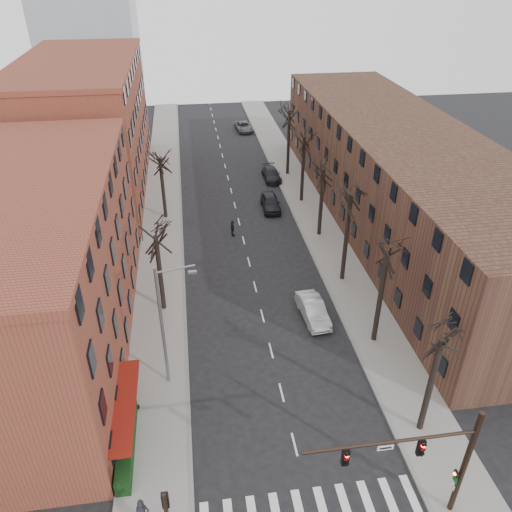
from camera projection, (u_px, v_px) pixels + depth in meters
name	position (u px, v px, depth m)	size (l,w,h in m)	color
ground	(311.00, 510.00, 25.45)	(160.00, 160.00, 0.00)	black
sidewalk_left	(162.00, 213.00, 53.93)	(4.00, 90.00, 0.15)	gray
sidewalk_right	(307.00, 204.00, 55.89)	(4.00, 90.00, 0.15)	gray
building_left_near	(27.00, 276.00, 32.99)	(12.00, 26.00, 12.00)	brown
building_left_far	(87.00, 128.00, 56.91)	(12.00, 28.00, 14.00)	brown
building_right	(398.00, 176.00, 50.08)	(12.00, 50.00, 10.00)	#4F3425
awning_left	(131.00, 435.00, 29.35)	(1.20, 7.00, 0.15)	maroon
hedge	(127.00, 442.00, 28.16)	(0.80, 6.00, 1.00)	#133713
tree_right_a	(419.00, 429.00, 29.75)	(5.20, 5.20, 10.00)	black
tree_right_b	(373.00, 340.00, 36.49)	(5.20, 5.20, 10.80)	black
tree_right_c	(342.00, 279.00, 43.24)	(5.20, 5.20, 11.60)	black
tree_right_d	(319.00, 235.00, 49.98)	(5.20, 5.20, 10.00)	black
tree_right_e	(301.00, 201.00, 56.73)	(5.20, 5.20, 10.80)	black
tree_right_f	(287.00, 174.00, 63.47)	(5.20, 5.20, 11.60)	black
tree_left_a	(164.00, 309.00, 39.69)	(5.20, 5.20, 9.50)	black
tree_left_b	(166.00, 218.00, 53.18)	(5.20, 5.20, 9.50)	black
signal_mast_arm	(437.00, 458.00, 22.97)	(8.14, 0.30, 7.20)	black
streetlight	(164.00, 322.00, 30.39)	(2.45, 0.22, 9.03)	slate
silver_sedan	(313.00, 310.00, 38.34)	(1.60, 4.58, 1.51)	#BABEC2
parked_car_near	(271.00, 202.00, 54.61)	(1.88, 4.67, 1.59)	black
parked_car_mid	(271.00, 174.00, 61.72)	(1.93, 4.74, 1.38)	black
parked_car_far	(244.00, 127.00, 78.40)	(2.25, 4.89, 1.36)	#4F5055
pedestrian_b	(131.00, 399.00, 30.45)	(0.83, 0.65, 1.71)	black
pedestrian_crossing	(233.00, 228.00, 49.40)	(1.00, 0.41, 1.70)	black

